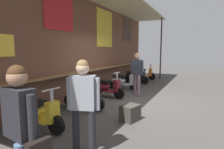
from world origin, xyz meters
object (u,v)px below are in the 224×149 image
Objects in this scene: shopper_browsing at (137,69)px; merchandise_crate at (130,113)px; scooter_yellow at (37,112)px; scooter_silver at (122,81)px; shopper_passing at (83,98)px; scooter_black at (134,76)px; shopper_with_handbag at (21,122)px; scooter_green at (81,96)px; scooter_orange at (143,73)px; scooter_maroon at (106,87)px.

merchandise_crate is at bearing -148.81° from shopper_browsing.
scooter_yellow is 4.17m from shopper_browsing.
shopper_passing reaches higher than scooter_silver.
scooter_black is 7.03m from shopper_passing.
scooter_silver is 5.42m from shopper_passing.
shopper_browsing is 2.85m from merchandise_crate.
scooter_black is 0.88× the size of shopper_passing.
shopper_with_handbag is 0.99× the size of shopper_passing.
scooter_silver is (4.76, -0.00, 0.00)m from scooter_yellow.
scooter_silver is 1.00× the size of scooter_black.
scooter_green is 3.54m from shopper_with_handbag.
shopper_with_handbag is 1.12m from shopper_passing.
scooter_black is 1.00× the size of scooter_orange.
scooter_yellow is at bearing -92.54° from scooter_orange.
scooter_maroon is at bearing -92.54° from scooter_orange.
scooter_maroon is 0.88× the size of shopper_passing.
scooter_green is 2.63m from shopper_browsing.
scooter_green is 3.11m from scooter_silver.
merchandise_crate is at bearing -78.21° from scooter_orange.
shopper_browsing reaches higher than scooter_silver.
scooter_maroon is at bearing 42.33° from merchandise_crate.
shopper_with_handbag is (-4.74, -1.48, 0.57)m from scooter_maroon.
merchandise_crate is at bearing -67.43° from scooter_silver.
scooter_green is at bearing 173.68° from shopper_browsing.
scooter_black is 2.69m from shopper_browsing.
merchandise_crate is (1.77, -0.15, -0.78)m from shopper_passing.
shopper_passing is 3.54× the size of merchandise_crate.
shopper_with_handbag is at bearing -68.98° from scooter_maroon.
scooter_green and scooter_black have the same top height.
scooter_black is (3.21, -0.00, 0.00)m from scooter_maroon.
scooter_silver and scooter_orange have the same top height.
scooter_silver is at bearing 22.37° from shopper_with_handbag.
scooter_orange is at bearing 93.62° from scooter_maroon.
scooter_orange is 0.84× the size of shopper_browsing.
scooter_yellow is at bearing -94.08° from scooter_black.
shopper_browsing is at bearing -78.89° from scooter_orange.
shopper_with_handbag reaches higher than scooter_green.
scooter_yellow and scooter_silver have the same top height.
merchandise_crate is at bearing 156.04° from shopper_passing.
scooter_yellow is 2.18m from merchandise_crate.
shopper_browsing is (0.79, -0.96, 0.63)m from scooter_maroon.
scooter_green is at bearing -86.38° from scooter_maroon.
scooter_yellow is 0.84× the size of shopper_browsing.
scooter_orange is (6.32, -0.00, 0.00)m from scooter_green.
shopper_passing reaches higher than scooter_green.
scooter_yellow is 0.88× the size of shopper_passing.
shopper_browsing reaches higher than shopper_with_handbag.
scooter_maroon is (1.57, -0.00, 0.00)m from scooter_green.
scooter_silver is 0.84× the size of shopper_browsing.
scooter_maroon is 5.00m from shopper_with_handbag.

